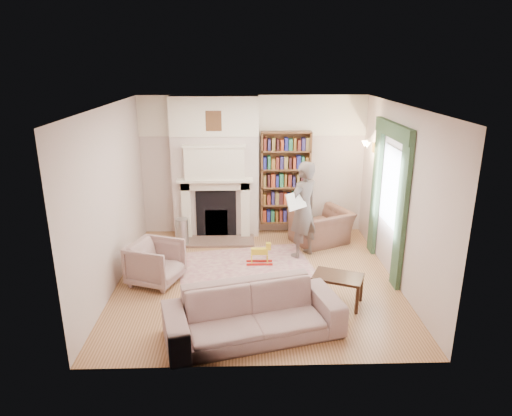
{
  "coord_description": "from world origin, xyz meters",
  "views": [
    {
      "loc": [
        -0.21,
        -6.79,
        3.44
      ],
      "look_at": [
        0.0,
        0.25,
        1.15
      ],
      "focal_mm": 32.0,
      "sensor_mm": 36.0,
      "label": 1
    }
  ],
  "objects_px": {
    "armchair_reading": "(321,227)",
    "paraffin_heater": "(182,232)",
    "rocking_horse": "(259,254)",
    "armchair_left": "(156,263)",
    "man_reading": "(303,210)",
    "bookcase": "(285,178)",
    "sofa": "(253,313)",
    "coffee_table": "(337,289)"
  },
  "relations": [
    {
      "from": "armchair_reading",
      "to": "paraffin_heater",
      "type": "relative_size",
      "value": 1.86
    },
    {
      "from": "armchair_left",
      "to": "rocking_horse",
      "type": "distance_m",
      "value": 1.81
    },
    {
      "from": "paraffin_heater",
      "to": "rocking_horse",
      "type": "height_order",
      "value": "paraffin_heater"
    },
    {
      "from": "paraffin_heater",
      "to": "sofa",
      "type": "bearing_deg",
      "value": -67.08
    },
    {
      "from": "rocking_horse",
      "to": "armchair_left",
      "type": "bearing_deg",
      "value": -159.24
    },
    {
      "from": "man_reading",
      "to": "rocking_horse",
      "type": "bearing_deg",
      "value": -16.38
    },
    {
      "from": "armchair_reading",
      "to": "rocking_horse",
      "type": "height_order",
      "value": "armchair_reading"
    },
    {
      "from": "sofa",
      "to": "coffee_table",
      "type": "bearing_deg",
      "value": 17.48
    },
    {
      "from": "coffee_table",
      "to": "paraffin_heater",
      "type": "bearing_deg",
      "value": 161.18
    },
    {
      "from": "armchair_reading",
      "to": "rocking_horse",
      "type": "relative_size",
      "value": 2.23
    },
    {
      "from": "armchair_reading",
      "to": "armchair_left",
      "type": "distance_m",
      "value": 3.34
    },
    {
      "from": "bookcase",
      "to": "coffee_table",
      "type": "xyz_separation_m",
      "value": [
        0.52,
        -2.94,
        -0.95
      ]
    },
    {
      "from": "coffee_table",
      "to": "paraffin_heater",
      "type": "height_order",
      "value": "paraffin_heater"
    },
    {
      "from": "bookcase",
      "to": "armchair_reading",
      "type": "xyz_separation_m",
      "value": [
        0.66,
        -0.6,
        -0.84
      ]
    },
    {
      "from": "bookcase",
      "to": "rocking_horse",
      "type": "height_order",
      "value": "bookcase"
    },
    {
      "from": "bookcase",
      "to": "sofa",
      "type": "distance_m",
      "value": 3.9
    },
    {
      "from": "armchair_left",
      "to": "man_reading",
      "type": "distance_m",
      "value": 2.73
    },
    {
      "from": "sofa",
      "to": "paraffin_heater",
      "type": "distance_m",
      "value": 3.34
    },
    {
      "from": "coffee_table",
      "to": "rocking_horse",
      "type": "bearing_deg",
      "value": 151.17
    },
    {
      "from": "bookcase",
      "to": "man_reading",
      "type": "bearing_deg",
      "value": -79.96
    },
    {
      "from": "armchair_reading",
      "to": "rocking_horse",
      "type": "bearing_deg",
      "value": 11.99
    },
    {
      "from": "armchair_left",
      "to": "rocking_horse",
      "type": "height_order",
      "value": "armchair_left"
    },
    {
      "from": "armchair_reading",
      "to": "rocking_horse",
      "type": "xyz_separation_m",
      "value": [
        -1.24,
        -0.96,
        -0.13
      ]
    },
    {
      "from": "paraffin_heater",
      "to": "man_reading",
      "type": "bearing_deg",
      "value": -13.36
    },
    {
      "from": "man_reading",
      "to": "rocking_horse",
      "type": "height_order",
      "value": "man_reading"
    },
    {
      "from": "armchair_reading",
      "to": "paraffin_heater",
      "type": "height_order",
      "value": "armchair_reading"
    },
    {
      "from": "paraffin_heater",
      "to": "rocking_horse",
      "type": "bearing_deg",
      "value": -31.4
    },
    {
      "from": "bookcase",
      "to": "sofa",
      "type": "bearing_deg",
      "value": -101.2
    },
    {
      "from": "armchair_reading",
      "to": "rocking_horse",
      "type": "distance_m",
      "value": 1.57
    },
    {
      "from": "sofa",
      "to": "man_reading",
      "type": "height_order",
      "value": "man_reading"
    },
    {
      "from": "sofa",
      "to": "coffee_table",
      "type": "distance_m",
      "value": 1.49
    },
    {
      "from": "armchair_left",
      "to": "sofa",
      "type": "xyz_separation_m",
      "value": [
        1.53,
        -1.54,
        -0.01
      ]
    },
    {
      "from": "sofa",
      "to": "coffee_table",
      "type": "height_order",
      "value": "sofa"
    },
    {
      "from": "bookcase",
      "to": "coffee_table",
      "type": "height_order",
      "value": "bookcase"
    },
    {
      "from": "armchair_left",
      "to": "paraffin_heater",
      "type": "height_order",
      "value": "armchair_left"
    },
    {
      "from": "paraffin_heater",
      "to": "rocking_horse",
      "type": "distance_m",
      "value": 1.71
    },
    {
      "from": "armchair_reading",
      "to": "sofa",
      "type": "bearing_deg",
      "value": 40.35
    },
    {
      "from": "armchair_reading",
      "to": "armchair_left",
      "type": "relative_size",
      "value": 1.35
    },
    {
      "from": "armchair_reading",
      "to": "coffee_table",
      "type": "xyz_separation_m",
      "value": [
        -0.15,
        -2.35,
        -0.11
      ]
    },
    {
      "from": "sofa",
      "to": "paraffin_heater",
      "type": "bearing_deg",
      "value": 98.16
    },
    {
      "from": "armchair_reading",
      "to": "paraffin_heater",
      "type": "distance_m",
      "value": 2.7
    },
    {
      "from": "armchair_left",
      "to": "paraffin_heater",
      "type": "relative_size",
      "value": 1.38
    }
  ]
}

